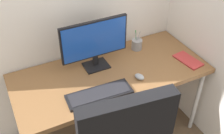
{
  "coord_description": "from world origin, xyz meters",
  "views": [
    {
      "loc": [
        -0.73,
        -1.49,
        2.05
      ],
      "look_at": [
        -0.02,
        -0.07,
        0.82
      ],
      "focal_mm": 43.62,
      "sensor_mm": 36.0,
      "label": 1
    }
  ],
  "objects_px": {
    "pen_holder": "(137,44)",
    "notebook": "(188,60)",
    "keyboard": "(99,94)",
    "mouse": "(139,77)",
    "monitor": "(95,42)"
  },
  "relations": [
    {
      "from": "keyboard",
      "to": "pen_holder",
      "type": "distance_m",
      "value": 0.66
    },
    {
      "from": "pen_holder",
      "to": "keyboard",
      "type": "bearing_deg",
      "value": -143.63
    },
    {
      "from": "keyboard",
      "to": "mouse",
      "type": "bearing_deg",
      "value": 5.57
    },
    {
      "from": "keyboard",
      "to": "mouse",
      "type": "relative_size",
      "value": 5.83
    },
    {
      "from": "pen_holder",
      "to": "notebook",
      "type": "xyz_separation_m",
      "value": [
        0.29,
        -0.34,
        -0.04
      ]
    },
    {
      "from": "mouse",
      "to": "notebook",
      "type": "height_order",
      "value": "mouse"
    },
    {
      "from": "mouse",
      "to": "notebook",
      "type": "distance_m",
      "value": 0.48
    },
    {
      "from": "pen_holder",
      "to": "mouse",
      "type": "bearing_deg",
      "value": -117.46
    },
    {
      "from": "keyboard",
      "to": "notebook",
      "type": "distance_m",
      "value": 0.82
    },
    {
      "from": "monitor",
      "to": "keyboard",
      "type": "relative_size",
      "value": 1.13
    },
    {
      "from": "mouse",
      "to": "keyboard",
      "type": "bearing_deg",
      "value": 169.03
    },
    {
      "from": "mouse",
      "to": "notebook",
      "type": "xyz_separation_m",
      "value": [
        0.47,
        0.02,
        -0.01
      ]
    },
    {
      "from": "mouse",
      "to": "notebook",
      "type": "relative_size",
      "value": 0.34
    },
    {
      "from": "keyboard",
      "to": "notebook",
      "type": "relative_size",
      "value": 2.0
    },
    {
      "from": "monitor",
      "to": "keyboard",
      "type": "distance_m",
      "value": 0.41
    }
  ]
}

